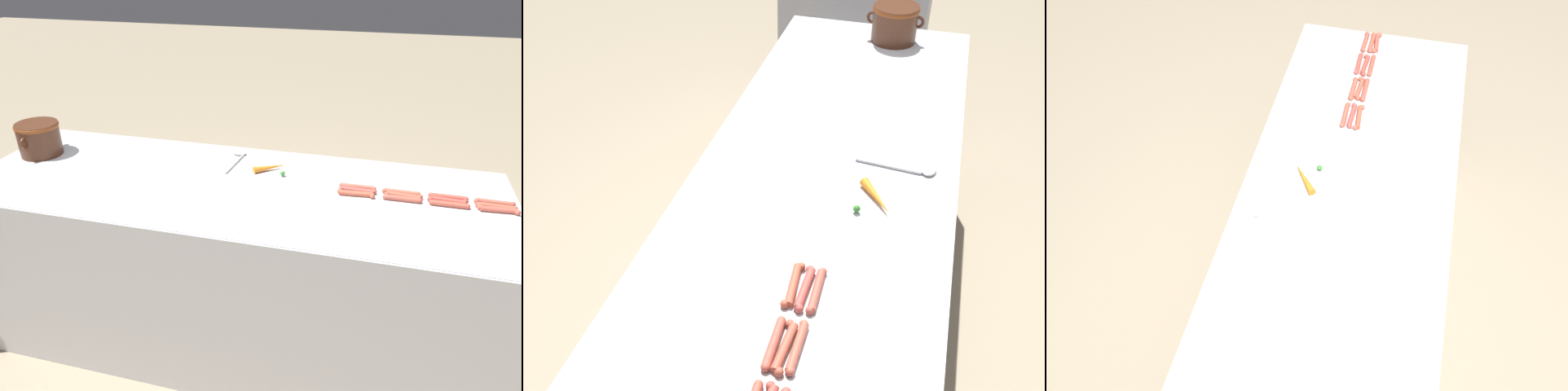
% 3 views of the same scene
% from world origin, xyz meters
% --- Properties ---
extents(ground_plane, '(20.00, 20.00, 0.00)m').
position_xyz_m(ground_plane, '(0.00, 0.00, 0.00)').
color(ground_plane, gray).
extents(griddle_counter, '(0.86, 2.41, 0.89)m').
position_xyz_m(griddle_counter, '(0.00, 0.00, 0.44)').
color(griddle_counter, '#BCBCC1').
rests_on(griddle_counter, ground_plane).
extents(hot_dog_0, '(0.03, 0.16, 0.02)m').
position_xyz_m(hot_dog_0, '(0.03, -1.10, 0.90)').
color(hot_dog_0, '#B74F40').
rests_on(hot_dog_0, griddle_counter).
extents(hot_dog_1, '(0.02, 0.16, 0.02)m').
position_xyz_m(hot_dog_1, '(0.03, -0.92, 0.90)').
color(hot_dog_1, '#B44C3A').
rests_on(hot_dog_1, griddle_counter).
extents(hot_dog_2, '(0.02, 0.16, 0.02)m').
position_xyz_m(hot_dog_2, '(0.03, -0.73, 0.90)').
color(hot_dog_2, '#B34E3F').
rests_on(hot_dog_2, griddle_counter).
extents(hot_dog_3, '(0.03, 0.16, 0.02)m').
position_xyz_m(hot_dog_3, '(0.03, -0.54, 0.90)').
color(hot_dog_3, '#B85139').
rests_on(hot_dog_3, griddle_counter).
extents(hot_dog_4, '(0.03, 0.16, 0.02)m').
position_xyz_m(hot_dog_4, '(0.05, -1.10, 0.90)').
color(hot_dog_4, '#B6523E').
rests_on(hot_dog_4, griddle_counter).
extents(hot_dog_5, '(0.03, 0.16, 0.02)m').
position_xyz_m(hot_dog_5, '(0.06, -0.91, 0.90)').
color(hot_dog_5, '#B1453A').
rests_on(hot_dog_5, griddle_counter).
extents(hot_dog_6, '(0.03, 0.16, 0.02)m').
position_xyz_m(hot_dog_6, '(0.06, -0.74, 0.90)').
color(hot_dog_6, '#AE4F3B').
rests_on(hot_dog_6, griddle_counter).
extents(hot_dog_7, '(0.03, 0.16, 0.02)m').
position_xyz_m(hot_dog_7, '(0.06, -0.55, 0.90)').
color(hot_dog_7, '#B64940').
rests_on(hot_dog_7, griddle_counter).
extents(hot_dog_8, '(0.03, 0.16, 0.02)m').
position_xyz_m(hot_dog_8, '(0.09, -1.10, 0.90)').
color(hot_dog_8, '#AC513F').
rests_on(hot_dog_8, griddle_counter).
extents(hot_dog_9, '(0.02, 0.16, 0.02)m').
position_xyz_m(hot_dog_9, '(0.09, -0.92, 0.90)').
color(hot_dog_9, '#B9473A').
rests_on(hot_dog_9, griddle_counter).
extents(hot_dog_10, '(0.03, 0.16, 0.02)m').
position_xyz_m(hot_dog_10, '(0.09, -0.73, 0.90)').
color(hot_dog_10, '#B15340').
rests_on(hot_dog_10, griddle_counter).
extents(hot_dog_11, '(0.03, 0.16, 0.02)m').
position_xyz_m(hot_dog_11, '(0.09, -0.55, 0.90)').
color(hot_dog_11, '#B45141').
rests_on(hot_dog_11, griddle_counter).
extents(serving_spoon, '(0.27, 0.07, 0.02)m').
position_xyz_m(serving_spoon, '(0.28, 0.06, 0.90)').
color(serving_spoon, '#B7B7BC').
rests_on(serving_spoon, griddle_counter).
extents(carrot, '(0.13, 0.16, 0.03)m').
position_xyz_m(carrot, '(0.18, -0.14, 0.90)').
color(carrot, orange).
rests_on(carrot, griddle_counter).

